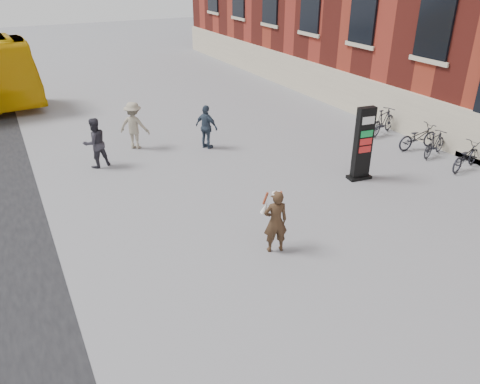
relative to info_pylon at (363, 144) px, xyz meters
name	(u,v)px	position (x,y,z in m)	size (l,w,h in m)	color
ground	(267,241)	(-4.76, -1.97, -1.24)	(100.00, 100.00, 0.00)	#9E9EA3
info_pylon	(363,144)	(0.00, 0.00, 0.00)	(0.84, 0.49, 2.48)	black
woman	(275,221)	(-4.80, -2.41, -0.37)	(0.74, 0.70, 1.68)	#3A281A
pedestrian_a	(95,143)	(-7.62, 5.10, -0.34)	(0.87, 0.68, 1.79)	#312F38
pedestrian_b	(134,126)	(-5.89, 6.26, -0.32)	(1.19, 0.68, 1.84)	gray
pedestrian_c	(207,127)	(-3.41, 4.98, -0.38)	(1.00, 0.42, 1.71)	#344254
bike_4	(466,156)	(3.84, -1.06, -0.77)	(0.62, 1.77, 0.93)	black
bike_5	(435,144)	(3.84, 0.32, -0.76)	(0.45, 1.58, 0.95)	black
bike_6	(418,137)	(3.84, 1.13, -0.76)	(0.64, 1.84, 0.96)	black
bike_7	(383,121)	(3.84, 3.07, -0.69)	(0.52, 1.83, 1.10)	black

